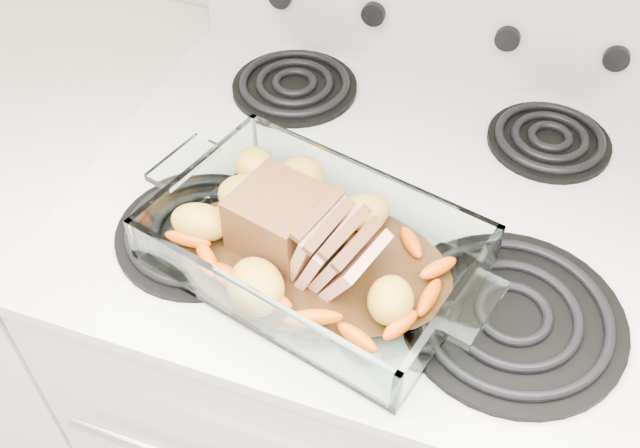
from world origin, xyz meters
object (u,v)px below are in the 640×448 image
(counter_left, at_px, (52,279))
(baking_dish, at_px, (314,253))
(electric_range, at_px, (369,370))
(pork_roast, at_px, (293,232))

(counter_left, xyz_separation_m, baking_dish, (0.62, -0.16, 0.50))
(electric_range, height_order, pork_roast, electric_range)
(counter_left, xyz_separation_m, pork_roast, (0.60, -0.16, 0.52))
(electric_range, relative_size, baking_dish, 3.15)
(electric_range, bearing_deg, baking_dish, -104.01)
(counter_left, height_order, baking_dish, baking_dish)
(pork_roast, bearing_deg, baking_dish, -23.15)
(baking_dish, bearing_deg, electric_range, 90.73)
(baking_dish, bearing_deg, pork_roast, -165.26)
(counter_left, relative_size, pork_roast, 5.26)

